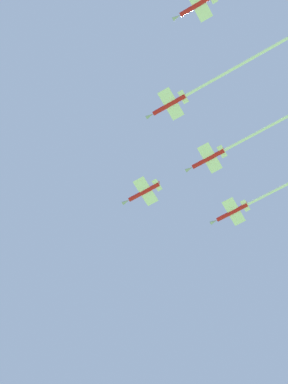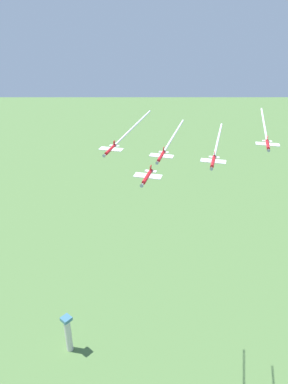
% 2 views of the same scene
% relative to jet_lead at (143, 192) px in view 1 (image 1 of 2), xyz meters
% --- Properties ---
extents(jet_lead, '(9.20, 11.73, 2.52)m').
position_rel_jet_lead_xyz_m(jet_lead, '(0.00, 0.00, 0.00)').
color(jet_lead, red).
extents(jet_port_inner, '(26.47, 49.25, 2.52)m').
position_rel_jet_lead_xyz_m(jet_port_inner, '(1.32, 37.96, -0.28)').
color(jet_port_inner, red).
extents(jet_port_outer, '(27.48, 51.22, 2.52)m').
position_rel_jet_lead_xyz_m(jet_port_outer, '(-16.37, 32.07, -0.78)').
color(jet_port_outer, red).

